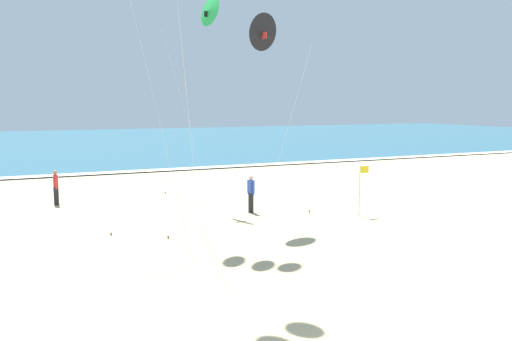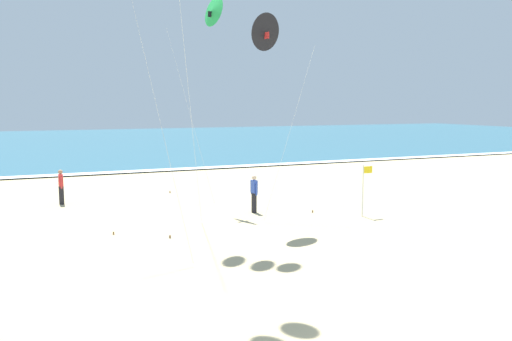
# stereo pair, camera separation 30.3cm
# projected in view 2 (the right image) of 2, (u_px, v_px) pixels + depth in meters

# --- Properties ---
(ocean_water) EXTENTS (160.00, 60.00, 0.08)m
(ocean_water) POSITION_uv_depth(u_px,v_px,m) (89.00, 142.00, 61.39)
(ocean_water) COLOR #2D6075
(ocean_water) RESTS_ON ground
(shoreline_foam) EXTENTS (160.00, 1.20, 0.01)m
(shoreline_foam) POSITION_uv_depth(u_px,v_px,m) (130.00, 171.00, 34.26)
(shoreline_foam) COLOR white
(shoreline_foam) RESTS_ON ocean_water
(kite_delta_charcoal_near) EXTENTS (3.40, 1.40, 7.84)m
(kite_delta_charcoal_near) POSITION_uv_depth(u_px,v_px,m) (265.00, 32.00, 18.87)
(kite_delta_charcoal_near) COLOR black
(kite_delta_charcoal_near) RESTS_ON ground
(kite_delta_emerald_low) EXTENTS (1.49, 4.73, 9.14)m
(kite_delta_emerald_low) POSITION_uv_depth(u_px,v_px,m) (212.00, 12.00, 22.11)
(kite_delta_emerald_low) COLOR green
(kite_delta_emerald_low) RESTS_ON ground
(bystander_red_top) EXTENTS (0.22, 0.50, 1.59)m
(bystander_red_top) POSITION_uv_depth(u_px,v_px,m) (61.00, 187.00, 23.37)
(bystander_red_top) COLOR black
(bystander_red_top) RESTS_ON ground
(bystander_blue_top) EXTENTS (0.22, 0.50, 1.59)m
(bystander_blue_top) POSITION_uv_depth(u_px,v_px,m) (254.00, 193.00, 21.59)
(bystander_blue_top) COLOR black
(bystander_blue_top) RESTS_ON ground
(lifeguard_flag) EXTENTS (0.45, 0.05, 2.10)m
(lifeguard_flag) POSITION_uv_depth(u_px,v_px,m) (364.00, 185.00, 20.83)
(lifeguard_flag) COLOR silver
(lifeguard_flag) RESTS_ON ground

